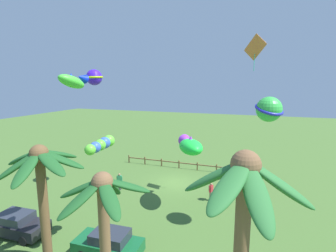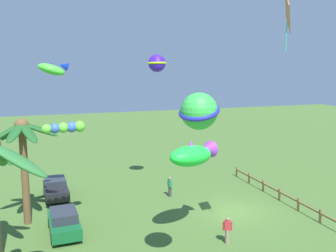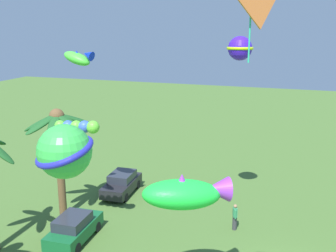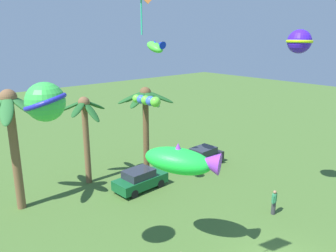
{
  "view_description": "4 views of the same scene",
  "coord_description": "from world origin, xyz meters",
  "px_view_note": "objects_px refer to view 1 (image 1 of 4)",
  "views": [
    {
      "loc": [
        -7.15,
        22.71,
        9.8
      ],
      "look_at": [
        -1.73,
        7.1,
        7.01
      ],
      "focal_mm": 26.78,
      "sensor_mm": 36.0,
      "label": 1
    },
    {
      "loc": [
        -21.82,
        12.4,
        10.06
      ],
      "look_at": [
        -2.38,
        5.75,
        6.77
      ],
      "focal_mm": 39.49,
      "sensor_mm": 36.0,
      "label": 2
    },
    {
      "loc": [
        -17.37,
        0.12,
        11.75
      ],
      "look_at": [
        -0.64,
        5.7,
        7.28
      ],
      "focal_mm": 43.48,
      "sensor_mm": 36.0,
      "label": 3
    },
    {
      "loc": [
        -13.0,
        -6.5,
        10.84
      ],
      "look_at": [
        -0.88,
        7.16,
        5.82
      ],
      "focal_mm": 36.32,
      "sensor_mm": 36.0,
      "label": 4
    }
  ],
  "objects_px": {
    "kite_diamond_5": "(255,48)",
    "kite_ball_3": "(269,109)",
    "kite_fish_1": "(190,146)",
    "parked_car_0": "(17,224)",
    "spectator_1": "(211,192)",
    "kite_fish_0": "(73,81)",
    "palm_tree_2": "(104,214)",
    "palm_tree_0": "(41,175)",
    "kite_tube_4": "(101,144)",
    "parked_car_1": "(109,244)",
    "palm_tree_1": "(243,204)",
    "kite_ball_2": "(94,77)",
    "spectator_0": "(120,181)"
  },
  "relations": [
    {
      "from": "parked_car_1",
      "to": "parked_car_0",
      "type": "bearing_deg",
      "value": 1.93
    },
    {
      "from": "palm_tree_1",
      "to": "parked_car_1",
      "type": "distance_m",
      "value": 9.33
    },
    {
      "from": "kite_diamond_5",
      "to": "kite_ball_3",
      "type": "bearing_deg",
      "value": 102.31
    },
    {
      "from": "spectator_1",
      "to": "kite_tube_4",
      "type": "bearing_deg",
      "value": 60.19
    },
    {
      "from": "kite_fish_1",
      "to": "kite_ball_3",
      "type": "xyz_separation_m",
      "value": [
        -5.43,
        2.06,
        3.23
      ]
    },
    {
      "from": "spectator_1",
      "to": "kite_fish_0",
      "type": "distance_m",
      "value": 14.15
    },
    {
      "from": "parked_car_0",
      "to": "kite_diamond_5",
      "type": "height_order",
      "value": "kite_diamond_5"
    },
    {
      "from": "parked_car_1",
      "to": "kite_ball_2",
      "type": "height_order",
      "value": "kite_ball_2"
    },
    {
      "from": "kite_fish_1",
      "to": "kite_ball_3",
      "type": "distance_m",
      "value": 6.64
    },
    {
      "from": "kite_fish_1",
      "to": "kite_tube_4",
      "type": "bearing_deg",
      "value": 64.22
    },
    {
      "from": "kite_ball_2",
      "to": "kite_tube_4",
      "type": "distance_m",
      "value": 10.08
    },
    {
      "from": "parked_car_1",
      "to": "kite_fish_1",
      "type": "distance_m",
      "value": 8.91
    },
    {
      "from": "kite_ball_3",
      "to": "palm_tree_0",
      "type": "bearing_deg",
      "value": 34.73
    },
    {
      "from": "palm_tree_2",
      "to": "kite_tube_4",
      "type": "xyz_separation_m",
      "value": [
        2.63,
        -3.88,
        1.68
      ]
    },
    {
      "from": "spectator_0",
      "to": "kite_fish_1",
      "type": "distance_m",
      "value": 8.18
    },
    {
      "from": "palm_tree_2",
      "to": "kite_fish_1",
      "type": "distance_m",
      "value": 10.81
    },
    {
      "from": "kite_fish_0",
      "to": "palm_tree_0",
      "type": "bearing_deg",
      "value": 73.18
    },
    {
      "from": "parked_car_1",
      "to": "kite_ball_2",
      "type": "relative_size",
      "value": 2.17
    },
    {
      "from": "kite_fish_1",
      "to": "kite_fish_0",
      "type": "bearing_deg",
      "value": 58.4
    },
    {
      "from": "palm_tree_2",
      "to": "spectator_0",
      "type": "xyz_separation_m",
      "value": [
        6.22,
        -11.76,
        -3.99
      ]
    },
    {
      "from": "kite_ball_3",
      "to": "kite_fish_0",
      "type": "bearing_deg",
      "value": 28.16
    },
    {
      "from": "palm_tree_0",
      "to": "kite_tube_4",
      "type": "bearing_deg",
      "value": -126.14
    },
    {
      "from": "parked_car_0",
      "to": "kite_ball_3",
      "type": "bearing_deg",
      "value": -160.18
    },
    {
      "from": "palm_tree_0",
      "to": "parked_car_1",
      "type": "height_order",
      "value": "palm_tree_0"
    },
    {
      "from": "kite_fish_0",
      "to": "kite_tube_4",
      "type": "height_order",
      "value": "kite_fish_0"
    },
    {
      "from": "parked_car_0",
      "to": "spectator_1",
      "type": "bearing_deg",
      "value": -140.97
    },
    {
      "from": "kite_fish_1",
      "to": "kite_tube_4",
      "type": "xyz_separation_m",
      "value": [
        3.33,
        6.9,
        1.44
      ]
    },
    {
      "from": "parked_car_0",
      "to": "spectator_1",
      "type": "distance_m",
      "value": 14.33
    },
    {
      "from": "spectator_1",
      "to": "kite_ball_3",
      "type": "xyz_separation_m",
      "value": [
        -3.93,
        3.6,
        7.45
      ]
    },
    {
      "from": "spectator_0",
      "to": "kite_ball_2",
      "type": "relative_size",
      "value": 0.87
    },
    {
      "from": "parked_car_0",
      "to": "kite_diamond_5",
      "type": "xyz_separation_m",
      "value": [
        -14.01,
        -10.28,
        11.8
      ]
    },
    {
      "from": "palm_tree_1",
      "to": "kite_ball_2",
      "type": "xyz_separation_m",
      "value": [
        13.29,
        -10.75,
        4.56
      ]
    },
    {
      "from": "palm_tree_2",
      "to": "parked_car_0",
      "type": "relative_size",
      "value": 1.64
    },
    {
      "from": "kite_ball_3",
      "to": "kite_fish_1",
      "type": "bearing_deg",
      "value": -20.75
    },
    {
      "from": "kite_fish_0",
      "to": "kite_ball_3",
      "type": "relative_size",
      "value": 0.84
    },
    {
      "from": "parked_car_1",
      "to": "kite_diamond_5",
      "type": "height_order",
      "value": "kite_diamond_5"
    },
    {
      "from": "kite_ball_3",
      "to": "kite_diamond_5",
      "type": "bearing_deg",
      "value": -77.69
    },
    {
      "from": "palm_tree_0",
      "to": "palm_tree_2",
      "type": "height_order",
      "value": "palm_tree_0"
    },
    {
      "from": "palm_tree_0",
      "to": "kite_tube_4",
      "type": "xyz_separation_m",
      "value": [
        -1.83,
        -2.5,
        1.14
      ]
    },
    {
      "from": "parked_car_1",
      "to": "palm_tree_0",
      "type": "bearing_deg",
      "value": 43.2
    },
    {
      "from": "parked_car_1",
      "to": "kite_ball_2",
      "type": "bearing_deg",
      "value": -52.53
    },
    {
      "from": "palm_tree_2",
      "to": "spectator_0",
      "type": "height_order",
      "value": "palm_tree_2"
    },
    {
      "from": "kite_fish_0",
      "to": "spectator_1",
      "type": "bearing_deg",
      "value": -124.11
    },
    {
      "from": "parked_car_0",
      "to": "kite_fish_0",
      "type": "bearing_deg",
      "value": -179.07
    },
    {
      "from": "kite_fish_1",
      "to": "kite_ball_2",
      "type": "xyz_separation_m",
      "value": [
        8.88,
        -0.57,
        5.32
      ]
    },
    {
      "from": "kite_fish_1",
      "to": "kite_diamond_5",
      "type": "bearing_deg",
      "value": -147.48
    },
    {
      "from": "parked_car_0",
      "to": "kite_fish_1",
      "type": "relative_size",
      "value": 1.02
    },
    {
      "from": "spectator_1",
      "to": "kite_tube_4",
      "type": "height_order",
      "value": "kite_tube_4"
    },
    {
      "from": "palm_tree_1",
      "to": "kite_ball_3",
      "type": "xyz_separation_m",
      "value": [
        -1.03,
        -8.13,
        2.47
      ]
    },
    {
      "from": "kite_diamond_5",
      "to": "palm_tree_2",
      "type": "bearing_deg",
      "value": 69.47
    }
  ]
}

